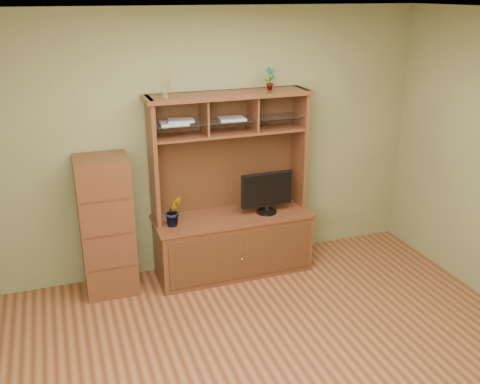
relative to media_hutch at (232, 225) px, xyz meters
name	(u,v)px	position (x,y,z in m)	size (l,w,h in m)	color
room	(299,215)	(-0.08, -1.73, 0.83)	(4.54, 4.04, 2.74)	#542C18
media_hutch	(232,225)	(0.00, 0.00, 0.00)	(1.66, 0.61, 1.90)	#4B2815
monitor	(267,192)	(0.35, -0.08, 0.36)	(0.55, 0.21, 0.44)	black
orchid_plant	(174,211)	(-0.63, -0.08, 0.28)	(0.17, 0.14, 0.31)	#2A6121
top_plant	(270,78)	(0.43, 0.08, 1.49)	(0.12, 0.08, 0.23)	#296523
reed_diffuser	(165,85)	(-0.63, 0.08, 1.49)	(0.05, 0.05, 0.27)	silver
magazines	(195,121)	(-0.35, 0.08, 1.13)	(0.86, 0.23, 0.04)	#B0B1B5
side_cabinet	(107,226)	(-1.27, 0.03, 0.17)	(0.50, 0.45, 1.39)	#4B2815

